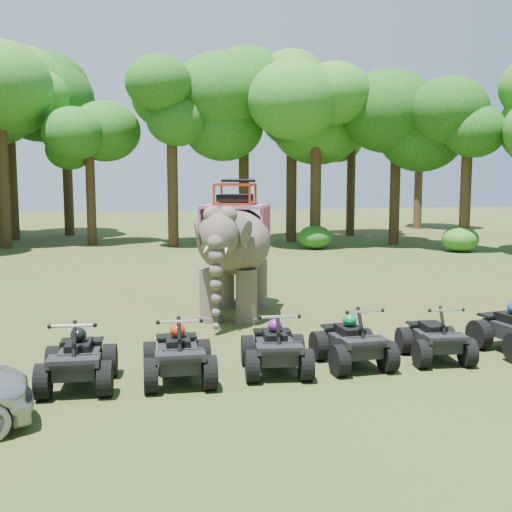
# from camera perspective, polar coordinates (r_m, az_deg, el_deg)

# --- Properties ---
(ground) EXTENTS (110.00, 110.00, 0.00)m
(ground) POSITION_cam_1_polar(r_m,az_deg,el_deg) (14.26, 1.10, -8.19)
(ground) COLOR #47381E
(ground) RESTS_ON ground
(elephant) EXTENTS (3.42, 4.75, 3.65)m
(elephant) POSITION_cam_1_polar(r_m,az_deg,el_deg) (17.34, -1.90, 0.72)
(elephant) COLOR brown
(elephant) RESTS_ON ground
(atv_0) EXTENTS (1.42, 1.85, 1.30)m
(atv_0) POSITION_cam_1_polar(r_m,az_deg,el_deg) (12.02, -15.56, -8.20)
(atv_0) COLOR black
(atv_0) RESTS_ON ground
(atv_1) EXTENTS (1.36, 1.81, 1.30)m
(atv_1) POSITION_cam_1_polar(r_m,az_deg,el_deg) (11.99, -6.92, -8.02)
(atv_1) COLOR black
(atv_1) RESTS_ON ground
(atv_2) EXTENTS (1.46, 1.85, 1.26)m
(atv_2) POSITION_cam_1_polar(r_m,az_deg,el_deg) (12.42, 1.77, -7.52)
(atv_2) COLOR black
(atv_2) RESTS_ON ground
(atv_3) EXTENTS (1.31, 1.75, 1.26)m
(atv_3) POSITION_cam_1_polar(r_m,az_deg,el_deg) (12.98, 8.57, -6.94)
(atv_3) COLOR black
(atv_3) RESTS_ON ground
(atv_4) EXTENTS (1.35, 1.74, 1.19)m
(atv_4) POSITION_cam_1_polar(r_m,az_deg,el_deg) (13.75, 15.64, -6.47)
(atv_4) COLOR black
(atv_4) RESTS_ON ground
(tree_0) EXTENTS (6.15, 6.15, 8.79)m
(tree_0) POSITION_cam_1_polar(r_m,az_deg,el_deg) (34.17, -7.45, 8.18)
(tree_0) COLOR #195114
(tree_0) RESTS_ON ground
(tree_1) EXTENTS (6.40, 6.40, 9.14)m
(tree_1) POSITION_cam_1_polar(r_m,az_deg,el_deg) (36.29, -1.09, 8.46)
(tree_1) COLOR #195114
(tree_1) RESTS_ON ground
(tree_2) EXTENTS (6.59, 6.59, 9.41)m
(tree_2) POSITION_cam_1_polar(r_m,az_deg,el_deg) (34.55, 5.35, 8.72)
(tree_2) COLOR #195114
(tree_2) RESTS_ON ground
(tree_3) EXTENTS (5.95, 5.95, 8.50)m
(tree_3) POSITION_cam_1_polar(r_m,az_deg,el_deg) (35.85, 12.30, 7.80)
(tree_3) COLOR #195114
(tree_3) RESTS_ON ground
(tree_4) EXTENTS (5.34, 5.34, 7.63)m
(tree_4) POSITION_cam_1_polar(r_m,az_deg,el_deg) (33.15, 18.19, 6.92)
(tree_4) COLOR #195114
(tree_4) RESTS_ON ground
(tree_29) EXTENTS (6.99, 6.99, 9.99)m
(tree_29) POSITION_cam_1_polar(r_m,az_deg,el_deg) (35.70, -21.66, 8.66)
(tree_29) COLOR #195114
(tree_29) RESTS_ON ground
(tree_30) EXTENTS (4.73, 4.73, 6.75)m
(tree_30) POSITION_cam_1_polar(r_m,az_deg,el_deg) (35.93, -14.50, 6.34)
(tree_30) COLOR #195114
(tree_30) RESTS_ON ground
(tree_32) EXTENTS (7.16, 7.16, 10.23)m
(tree_32) POSITION_cam_1_polar(r_m,az_deg,el_deg) (42.04, -16.47, 8.74)
(tree_32) COLOR #195114
(tree_32) RESTS_ON ground
(tree_35) EXTENTS (6.76, 6.76, 9.66)m
(tree_35) POSITION_cam_1_polar(r_m,az_deg,el_deg) (36.60, 3.18, 8.85)
(tree_35) COLOR #195114
(tree_35) RESTS_ON ground
(tree_37) EXTENTS (6.21, 6.21, 8.87)m
(tree_37) POSITION_cam_1_polar(r_m,az_deg,el_deg) (46.76, 14.29, 7.80)
(tree_37) COLOR #195114
(tree_37) RESTS_ON ground
(tree_39) EXTENTS (5.52, 5.52, 7.89)m
(tree_39) POSITION_cam_1_polar(r_m,az_deg,el_deg) (40.71, 8.46, 7.37)
(tree_39) COLOR #195114
(tree_39) RESTS_ON ground
(tree_41) EXTENTS (6.95, 6.95, 9.93)m
(tree_41) POSITION_cam_1_polar(r_m,az_deg,el_deg) (40.13, -20.96, 8.44)
(tree_41) COLOR #195114
(tree_41) RESTS_ON ground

